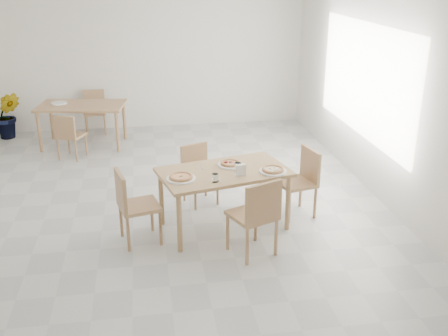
{
  "coord_description": "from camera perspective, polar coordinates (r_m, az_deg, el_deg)",
  "views": [
    {
      "loc": [
        -0.16,
        -6.72,
        3.06
      ],
      "look_at": [
        0.75,
        -0.99,
        0.78
      ],
      "focal_mm": 42.0,
      "sensor_mm": 36.0,
      "label": 1
    }
  ],
  "objects": [
    {
      "name": "plate_empty",
      "position": [
        9.74,
        -17.52,
        6.76
      ],
      "size": [
        0.28,
        0.28,
        0.02
      ],
      "primitive_type": "cylinder",
      "color": "white",
      "rests_on": "second_table"
    },
    {
      "name": "pizza_margherita",
      "position": [
        6.0,
        -4.7,
        -0.97
      ],
      "size": [
        0.32,
        0.32,
        0.03
      ],
      "rotation": [
        0.0,
        0.0,
        -0.19
      ],
      "color": "#E3AA6B",
      "rests_on": "plate_margherita"
    },
    {
      "name": "chair_south",
      "position": [
        5.72,
        3.58,
        -4.86
      ],
      "size": [
        0.6,
        0.6,
        0.92
      ],
      "rotation": [
        0.0,
        0.0,
        3.55
      ],
      "color": "#A88454",
      "rests_on": "ground"
    },
    {
      "name": "pizza_pepperoni",
      "position": [
        6.39,
        0.67,
        0.54
      ],
      "size": [
        0.25,
        0.25,
        0.03
      ],
      "rotation": [
        0.0,
        0.0,
        -0.04
      ],
      "color": "#E3AA6B",
      "rests_on": "plate_pepperoni"
    },
    {
      "name": "napkin_holder",
      "position": [
        6.07,
        1.86,
        -0.28
      ],
      "size": [
        0.14,
        0.09,
        0.14
      ],
      "rotation": [
        0.0,
        0.0,
        0.21
      ],
      "color": "silver",
      "rests_on": "main_table"
    },
    {
      "name": "chair_back_s",
      "position": [
        8.98,
        -16.57,
        3.61
      ],
      "size": [
        0.5,
        0.5,
        0.77
      ],
      "rotation": [
        0.0,
        0.0,
        2.72
      ],
      "color": "#A88454",
      "rests_on": "ground"
    },
    {
      "name": "chair_north",
      "position": [
        7.08,
        -2.87,
        -0.17
      ],
      "size": [
        0.51,
        0.51,
        0.79
      ],
      "rotation": [
        0.0,
        0.0,
        0.37
      ],
      "color": "#A88454",
      "rests_on": "ground"
    },
    {
      "name": "potted_plant",
      "position": [
        10.51,
        -22.48,
        5.32
      ],
      "size": [
        0.53,
        0.45,
        0.87
      ],
      "primitive_type": "imported",
      "rotation": [
        0.0,
        0.0,
        0.14
      ],
      "color": "#2F5B1B",
      "rests_on": "ground"
    },
    {
      "name": "plate_margherita",
      "position": [
        6.01,
        -4.7,
        -1.16
      ],
      "size": [
        0.34,
        0.34,
        0.02
      ],
      "primitive_type": "cylinder",
      "color": "white",
      "rests_on": "main_table"
    },
    {
      "name": "second_table",
      "position": [
        9.58,
        -15.23,
        6.19
      ],
      "size": [
        1.59,
        1.05,
        0.75
      ],
      "rotation": [
        0.0,
        0.0,
        -0.15
      ],
      "color": "#A88454",
      "rests_on": "ground"
    },
    {
      "name": "chair_west",
      "position": [
        6.08,
        -10.0,
        -3.67
      ],
      "size": [
        0.53,
        0.53,
        0.89
      ],
      "rotation": [
        0.0,
        0.0,
        1.81
      ],
      "color": "#A88454",
      "rests_on": "ground"
    },
    {
      "name": "chair_back_n",
      "position": [
        10.36,
        -13.9,
        6.31
      ],
      "size": [
        0.42,
        0.42,
        0.81
      ],
      "rotation": [
        0.0,
        0.0,
        0.06
      ],
      "color": "#A88454",
      "rests_on": "ground"
    },
    {
      "name": "plate_mushroom",
      "position": [
        6.23,
        5.35,
        -0.36
      ],
      "size": [
        0.33,
        0.33,
        0.02
      ],
      "primitive_type": "cylinder",
      "color": "white",
      "rests_on": "main_table"
    },
    {
      "name": "fork_a",
      "position": [
        6.32,
        -2.35,
        -0.01
      ],
      "size": [
        0.04,
        0.18,
        0.01
      ],
      "primitive_type": "cube",
      "rotation": [
        0.0,
        0.0,
        0.14
      ],
      "color": "silver",
      "rests_on": "main_table"
    },
    {
      "name": "tumbler_a",
      "position": [
        5.91,
        -0.98,
        -1.07
      ],
      "size": [
        0.07,
        0.07,
        0.1
      ],
      "primitive_type": "cylinder",
      "color": "white",
      "rests_on": "main_table"
    },
    {
      "name": "room",
      "position": [
        7.85,
        14.98,
        9.24
      ],
      "size": [
        7.28,
        7.0,
        7.0
      ],
      "color": "#B9B9B4",
      "rests_on": "ground"
    },
    {
      "name": "plate_pepperoni",
      "position": [
        6.4,
        0.67,
        0.34
      ],
      "size": [
        0.3,
        0.3,
        0.02
      ],
      "primitive_type": "cylinder",
      "color": "white",
      "rests_on": "main_table"
    },
    {
      "name": "main_table",
      "position": [
        6.28,
        -0.0,
        -0.98
      ],
      "size": [
        1.68,
        1.19,
        0.75
      ],
      "rotation": [
        0.0,
        0.0,
        0.24
      ],
      "color": "tan",
      "rests_on": "ground"
    },
    {
      "name": "chair_east",
      "position": [
        6.76,
        8.48,
        -1.02
      ],
      "size": [
        0.52,
        0.52,
        0.88
      ],
      "rotation": [
        0.0,
        0.0,
        -1.35
      ],
      "color": "#A88454",
      "rests_on": "ground"
    },
    {
      "name": "fork_b",
      "position": [
        5.99,
        -0.67,
        -1.23
      ],
      "size": [
        0.06,
        0.17,
        0.01
      ],
      "primitive_type": "cube",
      "rotation": [
        0.0,
        0.0,
        0.26
      ],
      "color": "silver",
      "rests_on": "main_table"
    },
    {
      "name": "pizza_mushroom",
      "position": [
        6.22,
        5.36,
        -0.16
      ],
      "size": [
        0.28,
        0.28,
        0.03
      ],
      "rotation": [
        0.0,
        0.0,
        0.1
      ],
      "color": "#E3AA6B",
      "rests_on": "plate_mushroom"
    },
    {
      "name": "tumbler_b",
      "position": [
        6.21,
        1.52,
        0.11
      ],
      "size": [
        0.08,
        0.08,
        0.11
      ],
      "primitive_type": "cylinder",
      "color": "white",
      "rests_on": "main_table"
    }
  ]
}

